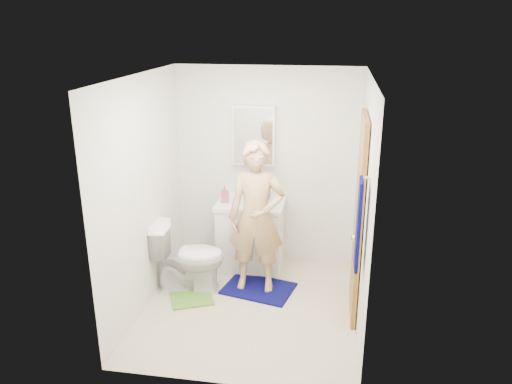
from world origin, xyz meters
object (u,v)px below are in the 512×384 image
towel (359,225)px  toothbrush_cup (265,195)px  toilet (189,257)px  man (256,218)px  medicine_cabinet (254,135)px  vanity_cabinet (251,236)px  soap_dispenser (225,194)px

towel → toothbrush_cup: towel is taller
toilet → man: bearing=-89.4°
medicine_cabinet → toothbrush_cup: medicine_cabinet is taller
vanity_cabinet → towel: size_ratio=1.00×
medicine_cabinet → man: (0.15, -0.74, -0.74)m
medicine_cabinet → toilet: bearing=-124.3°
vanity_cabinet → toilet: 0.87m
medicine_cabinet → vanity_cabinet: bearing=-90.0°
toilet → man: man is taller
toilet → towel: bearing=-124.3°
medicine_cabinet → toilet: 1.60m
toilet → vanity_cabinet: bearing=-51.5°
soap_dispenser → man: 0.65m
medicine_cabinet → toothbrush_cup: (0.15, -0.12, -0.70)m
towel → soap_dispenser: towel is taller
man → soap_dispenser: bearing=133.2°
medicine_cabinet → toothbrush_cup: 0.72m
vanity_cabinet → soap_dispenser: (-0.30, -0.06, 0.55)m
toothbrush_cup → man: 0.62m
toilet → toothbrush_cup: bearing=-53.8°
towel → toothbrush_cup: (-1.03, 1.59, -0.35)m
vanity_cabinet → soap_dispenser: soap_dispenser is taller
toilet → man: size_ratio=0.47×
vanity_cabinet → toilet: bearing=-132.6°
vanity_cabinet → toothbrush_cup: 0.54m
vanity_cabinet → soap_dispenser: bearing=-168.5°
soap_dispenser → man: (0.45, -0.46, -0.09)m
man → toilet: bearing=-171.9°
toilet → soap_dispenser: size_ratio=3.95×
toilet → soap_dispenser: 0.85m
vanity_cabinet → toothbrush_cup: bearing=34.0°
medicine_cabinet → towel: 2.11m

